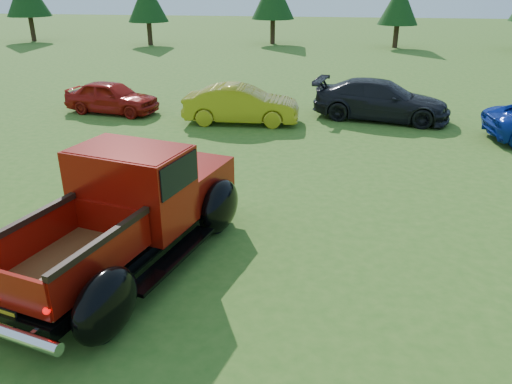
# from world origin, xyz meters

# --- Properties ---
(ground) EXTENTS (120.00, 120.00, 0.00)m
(ground) POSITION_xyz_m (0.00, 0.00, 0.00)
(ground) COLOR #335F1B
(ground) RESTS_ON ground
(tree_west) EXTENTS (2.94, 2.94, 4.60)m
(tree_west) POSITION_xyz_m (-12.00, 29.00, 3.11)
(tree_west) COLOR #332114
(tree_west) RESTS_ON ground
(tree_mid_right) EXTENTS (2.82, 2.82, 4.40)m
(tree_mid_right) POSITION_xyz_m (6.00, 30.00, 2.97)
(tree_mid_right) COLOR #332114
(tree_mid_right) RESTS_ON ground
(pickup_truck) EXTENTS (3.63, 5.77, 2.02)m
(pickup_truck) POSITION_xyz_m (-1.85, -0.64, 0.96)
(pickup_truck) COLOR black
(pickup_truck) RESTS_ON ground
(show_car_red) EXTENTS (3.67, 1.98, 1.19)m
(show_car_red) POSITION_xyz_m (-6.50, 9.12, 0.59)
(show_car_red) COLOR #9F150E
(show_car_red) RESTS_ON ground
(show_car_yellow) EXTENTS (3.99, 1.53, 1.30)m
(show_car_yellow) POSITION_xyz_m (-1.50, 8.42, 0.65)
(show_car_yellow) COLOR #A49815
(show_car_yellow) RESTS_ON ground
(show_car_grey) EXTENTS (5.02, 2.84, 1.37)m
(show_car_grey) POSITION_xyz_m (3.30, 9.65, 0.69)
(show_car_grey) COLOR black
(show_car_grey) RESTS_ON ground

